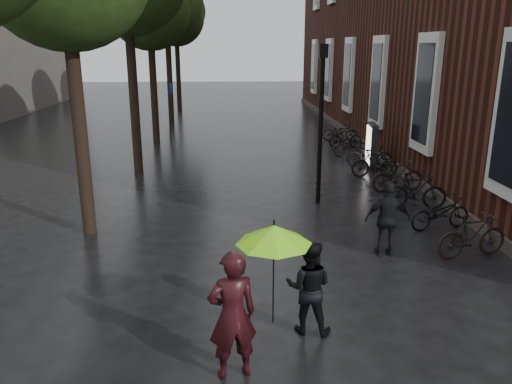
{
  "coord_description": "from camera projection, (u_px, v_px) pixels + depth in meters",
  "views": [
    {
      "loc": [
        -0.7,
        -4.69,
        4.43
      ],
      "look_at": [
        -0.1,
        5.6,
        1.39
      ],
      "focal_mm": 35.0,
      "sensor_mm": 36.0,
      "label": 1
    }
  ],
  "objects": [
    {
      "name": "brick_building",
      "position": [
        464.0,
        10.0,
        23.31
      ],
      "size": [
        10.2,
        33.2,
        12.0
      ],
      "color": "#38160F",
      "rests_on": "ground"
    },
    {
      "name": "person_burgundy",
      "position": [
        232.0,
        315.0,
        6.72
      ],
      "size": [
        0.77,
        0.6,
        1.86
      ],
      "primitive_type": "imported",
      "rotation": [
        0.0,
        0.0,
        3.38
      ],
      "color": "black",
      "rests_on": "ground"
    },
    {
      "name": "person_black",
      "position": [
        309.0,
        287.0,
        7.84
      ],
      "size": [
        0.88,
        0.76,
        1.55
      ],
      "primitive_type": "imported",
      "rotation": [
        0.0,
        0.0,
        2.87
      ],
      "color": "black",
      "rests_on": "ground"
    },
    {
      "name": "lime_umbrella",
      "position": [
        274.0,
        235.0,
        6.89
      ],
      "size": [
        1.08,
        1.08,
        1.59
      ],
      "rotation": [
        0.0,
        0.0,
        0.18
      ],
      "color": "black",
      "rests_on": "ground"
    },
    {
      "name": "pedestrian_walking",
      "position": [
        388.0,
        219.0,
        10.74
      ],
      "size": [
        1.0,
        0.47,
        1.66
      ],
      "primitive_type": "imported",
      "rotation": [
        0.0,
        0.0,
        3.07
      ],
      "color": "black",
      "rests_on": "ground"
    },
    {
      "name": "parked_bicycles",
      "position": [
        381.0,
        165.0,
        17.09
      ],
      "size": [
        1.99,
        14.55,
        1.04
      ],
      "color": "black",
      "rests_on": "ground"
    },
    {
      "name": "ad_lightbox",
      "position": [
        371.0,
        146.0,
        18.38
      ],
      "size": [
        0.26,
        1.12,
        1.68
      ],
      "rotation": [
        0.0,
        0.0,
        -0.13
      ],
      "color": "black",
      "rests_on": "ground"
    },
    {
      "name": "lamp_post",
      "position": [
        321.0,
        110.0,
        13.82
      ],
      "size": [
        0.23,
        0.23,
        4.47
      ],
      "rotation": [
        0.0,
        0.0,
        0.2
      ],
      "color": "black",
      "rests_on": "ground"
    },
    {
      "name": "cycle_sign",
      "position": [
        170.0,
        103.0,
        23.15
      ],
      "size": [
        0.15,
        0.5,
        2.76
      ],
      "rotation": [
        0.0,
        0.0,
        0.37
      ],
      "color": "#262628",
      "rests_on": "ground"
    }
  ]
}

